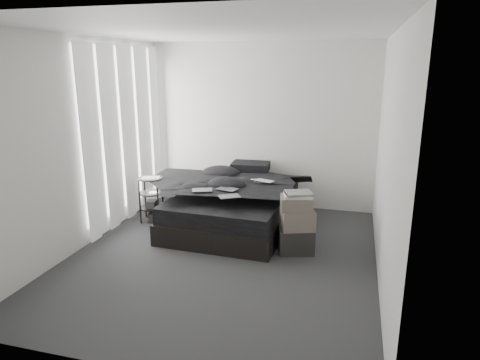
% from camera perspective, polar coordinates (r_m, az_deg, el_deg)
% --- Properties ---
extents(floor, '(3.60, 4.20, 0.01)m').
position_cam_1_polar(floor, '(5.29, -2.31, -10.09)').
color(floor, '#303032').
rests_on(floor, ground).
extents(ceiling, '(3.60, 4.20, 0.01)m').
position_cam_1_polar(ceiling, '(4.79, -2.66, 19.27)').
color(ceiling, white).
rests_on(ceiling, ground).
extents(wall_back, '(3.60, 0.01, 2.60)m').
position_cam_1_polar(wall_back, '(6.88, 2.87, 7.18)').
color(wall_back, silver).
rests_on(wall_back, ground).
extents(wall_front, '(3.60, 0.01, 2.60)m').
position_cam_1_polar(wall_front, '(3.01, -14.68, -3.88)').
color(wall_front, silver).
rests_on(wall_front, ground).
extents(wall_left, '(0.01, 4.20, 2.60)m').
position_cam_1_polar(wall_left, '(5.68, -20.11, 4.56)').
color(wall_left, silver).
rests_on(wall_left, ground).
extents(wall_right, '(0.01, 4.20, 2.60)m').
position_cam_1_polar(wall_right, '(4.67, 19.11, 2.51)').
color(wall_right, silver).
rests_on(wall_right, ground).
extents(window_left, '(0.02, 2.00, 2.30)m').
position_cam_1_polar(window_left, '(6.41, -15.41, 6.51)').
color(window_left, white).
rests_on(window_left, wall_left).
extents(curtain_left, '(0.06, 2.12, 2.48)m').
position_cam_1_polar(curtain_left, '(6.39, -14.97, 5.89)').
color(curtain_left, white).
rests_on(curtain_left, wall_left).
extents(bed, '(1.65, 2.12, 0.28)m').
position_cam_1_polar(bed, '(6.18, -0.85, -4.85)').
color(bed, black).
rests_on(bed, floor).
extents(mattress, '(1.58, 2.06, 0.22)m').
position_cam_1_polar(mattress, '(6.10, -0.86, -2.66)').
color(mattress, black).
rests_on(mattress, bed).
extents(duvet, '(1.59, 1.82, 0.24)m').
position_cam_1_polar(duvet, '(5.99, -1.02, -0.71)').
color(duvet, black).
rests_on(duvet, mattress).
extents(pillow_lower, '(0.64, 0.45, 0.14)m').
position_cam_1_polar(pillow_lower, '(6.79, 0.89, 0.79)').
color(pillow_lower, black).
rests_on(pillow_lower, mattress).
extents(pillow_upper, '(0.60, 0.43, 0.13)m').
position_cam_1_polar(pillow_upper, '(6.72, 1.41, 1.81)').
color(pillow_upper, black).
rests_on(pillow_upper, pillow_lower).
extents(laptop, '(0.38, 0.31, 0.03)m').
position_cam_1_polar(laptop, '(5.94, 2.74, 0.47)').
color(laptop, silver).
rests_on(laptop, duvet).
extents(comic_a, '(0.30, 0.25, 0.01)m').
position_cam_1_polar(comic_a, '(5.59, -5.09, -0.61)').
color(comic_a, black).
rests_on(comic_a, duvet).
extents(comic_b, '(0.29, 0.23, 0.01)m').
position_cam_1_polar(comic_b, '(5.62, -1.69, -0.41)').
color(comic_b, black).
rests_on(comic_b, duvet).
extents(comic_c, '(0.31, 0.28, 0.01)m').
position_cam_1_polar(comic_c, '(5.30, -1.45, -1.29)').
color(comic_c, black).
rests_on(comic_c, duvet).
extents(side_stand, '(0.41, 0.41, 0.65)m').
position_cam_1_polar(side_stand, '(6.45, -11.72, -2.56)').
color(side_stand, black).
rests_on(side_stand, floor).
extents(papers, '(0.30, 0.26, 0.01)m').
position_cam_1_polar(papers, '(6.35, -11.83, 0.26)').
color(papers, white).
rests_on(papers, side_stand).
extents(floor_books, '(0.21, 0.25, 0.15)m').
position_cam_1_polar(floor_books, '(6.49, -11.36, -4.78)').
color(floor_books, black).
rests_on(floor_books, floor).
extents(box_lower, '(0.50, 0.43, 0.31)m').
position_cam_1_polar(box_lower, '(5.38, 7.46, -7.93)').
color(box_lower, black).
rests_on(box_lower, floor).
extents(box_mid, '(0.48, 0.43, 0.24)m').
position_cam_1_polar(box_mid, '(5.27, 7.67, -5.20)').
color(box_mid, '#64584F').
rests_on(box_mid, box_lower).
extents(box_upper, '(0.43, 0.38, 0.17)m').
position_cam_1_polar(box_upper, '(5.21, 7.54, -3.08)').
color(box_upper, '#64584F').
rests_on(box_upper, box_mid).
extents(art_book_white, '(0.38, 0.33, 0.03)m').
position_cam_1_polar(art_book_white, '(5.18, 7.68, -2.04)').
color(art_book_white, silver).
rests_on(art_book_white, box_upper).
extents(art_book_snake, '(0.38, 0.35, 0.03)m').
position_cam_1_polar(art_book_snake, '(5.17, 7.80, -1.74)').
color(art_book_snake, silver).
rests_on(art_book_snake, art_book_white).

